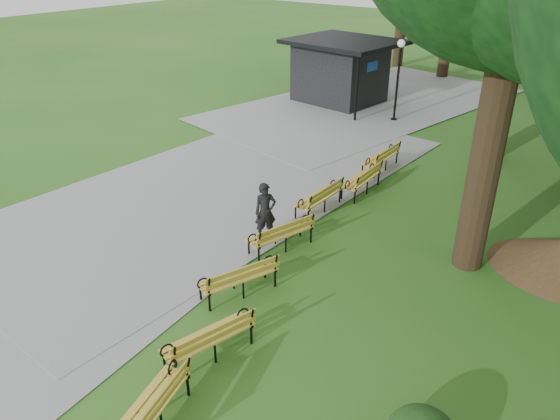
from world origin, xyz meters
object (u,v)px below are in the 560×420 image
Objects in this scene: kiosk at (340,71)px; bench_3 at (280,233)px; person at (265,212)px; bench_0 at (148,408)px; bench_5 at (361,179)px; bench_6 at (381,158)px; bench_4 at (319,197)px; bench_2 at (238,277)px; lamp_post at (399,64)px; bench_1 at (208,337)px.

kiosk is 14.17m from bench_3.
bench_0 is (2.37, -5.87, -0.35)m from person.
bench_5 is at bearing -48.80° from kiosk.
bench_0 is 1.00× the size of bench_6.
bench_0 is 1.00× the size of bench_4.
kiosk is 11.92m from bench_4.
person is at bearing -174.22° from bench_0.
person is at bearing -135.52° from bench_2.
bench_3 is (0.63, -0.18, -0.35)m from person.
bench_0 is at bearing 39.31° from bench_2.
bench_5 is at bearing 174.30° from bench_0.
kiosk is 20.07m from bench_0.
kiosk reaches higher than bench_2.
lamp_post is at bearing -163.80° from bench_5.
kiosk is 10.52m from bench_5.
bench_6 is (-0.38, 1.98, 0.00)m from bench_5.
bench_5 and bench_6 have the same top height.
kiosk is at bearing -150.98° from bench_4.
bench_2 is (-0.88, 1.83, 0.00)m from bench_1.
bench_6 is at bearing -156.03° from bench_1.
kiosk is at bearing 59.01° from person.
bench_3 is (2.63, -11.52, -2.00)m from lamp_post.
bench_2 is (1.06, -2.27, -0.35)m from person.
bench_5 is at bearing 27.43° from person.
bench_4 is 1.00× the size of bench_5.
bench_0 and bench_3 have the same top height.
bench_4 is 1.90m from bench_5.
kiosk is 2.49× the size of bench_0.
bench_6 is at bearing -67.96° from lamp_post.
lamp_post is 6.10m from bench_6.
bench_2 is 4.50m from bench_4.
bench_4 and bench_6 have the same top height.
bench_4 and bench_5 have the same top height.
bench_1 and bench_3 have the same top height.
lamp_post is at bearing -12.78° from kiosk.
bench_1 is 1.00× the size of bench_3.
bench_5 is (6.11, -8.50, -1.04)m from kiosk.
kiosk reaches higher than bench_3.
person is 0.83× the size of bench_6.
bench_4 is (-2.15, 8.03, 0.00)m from bench_0.
bench_2 is 1.00× the size of bench_6.
lamp_post is 1.80× the size of bench_3.
bench_1 is at bearing 6.86° from bench_5.
bench_0 is (4.37, -17.22, -2.00)m from lamp_post.
lamp_post is at bearing -151.72° from bench_1.
bench_2 and bench_4 have the same top height.
bench_4 is 3.85m from bench_6.
bench_3 is 2.36m from bench_4.
bench_4 is at bearing -12.69° from bench_5.
bench_1 is (7.51, -16.62, -1.04)m from kiosk.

